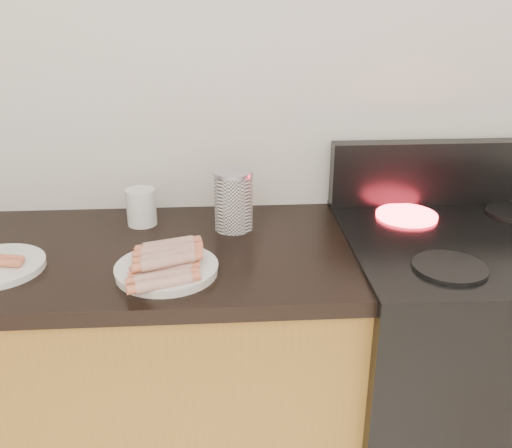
{
  "coord_description": "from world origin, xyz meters",
  "views": [
    {
      "loc": [
        0.06,
        0.3,
        1.55
      ],
      "look_at": [
        0.14,
        1.62,
        1.0
      ],
      "focal_mm": 40.0,
      "sensor_mm": 36.0,
      "label": 1
    }
  ],
  "objects": [
    {
      "name": "stove",
      "position": [
        0.78,
        1.68,
        0.46
      ],
      "size": [
        0.76,
        0.65,
        0.91
      ],
      "color": "black",
      "rests_on": "floor"
    },
    {
      "name": "burner_near_left",
      "position": [
        0.61,
        1.51,
        0.92
      ],
      "size": [
        0.18,
        0.18,
        0.01
      ],
      "primitive_type": "cylinder",
      "color": "black",
      "rests_on": "stove"
    },
    {
      "name": "hotdog_pile",
      "position": [
        -0.08,
        1.55,
        0.94
      ],
      "size": [
        0.13,
        0.27,
        0.05
      ],
      "rotation": [
        0.0,
        0.0,
        0.3
      ],
      "color": "#A3341F",
      "rests_on": "main_plate"
    },
    {
      "name": "mug",
      "position": [
        -0.17,
        1.87,
        0.95
      ],
      "size": [
        0.1,
        0.1,
        0.11
      ],
      "primitive_type": "cylinder",
      "rotation": [
        0.0,
        0.0,
        0.23
      ],
      "color": "white",
      "rests_on": "counter_slab"
    },
    {
      "name": "burner_far_left",
      "position": [
        0.61,
        1.84,
        0.92
      ],
      "size": [
        0.18,
        0.18,
        0.01
      ],
      "primitive_type": "cylinder",
      "color": "#FF1E2D",
      "rests_on": "stove"
    },
    {
      "name": "wall_back",
      "position": [
        0.0,
        2.0,
        1.3
      ],
      "size": [
        4.0,
        0.04,
        2.6
      ],
      "primitive_type": "cube",
      "color": "silver",
      "rests_on": "ground"
    },
    {
      "name": "canister",
      "position": [
        0.09,
        1.82,
        0.99
      ],
      "size": [
        0.11,
        0.11,
        0.17
      ],
      "rotation": [
        0.0,
        0.0,
        0.03
      ],
      "color": "white",
      "rests_on": "counter_slab"
    },
    {
      "name": "stove_panel",
      "position": [
        0.78,
        1.96,
        1.01
      ],
      "size": [
        0.76,
        0.06,
        0.2
      ],
      "primitive_type": "cube",
      "color": "black",
      "rests_on": "stove"
    },
    {
      "name": "main_plate",
      "position": [
        -0.08,
        1.55,
        0.91
      ],
      "size": [
        0.25,
        0.25,
        0.02
      ],
      "primitive_type": "cylinder",
      "rotation": [
        0.0,
        0.0,
        -0.0
      ],
      "color": "white",
      "rests_on": "counter_slab"
    }
  ]
}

